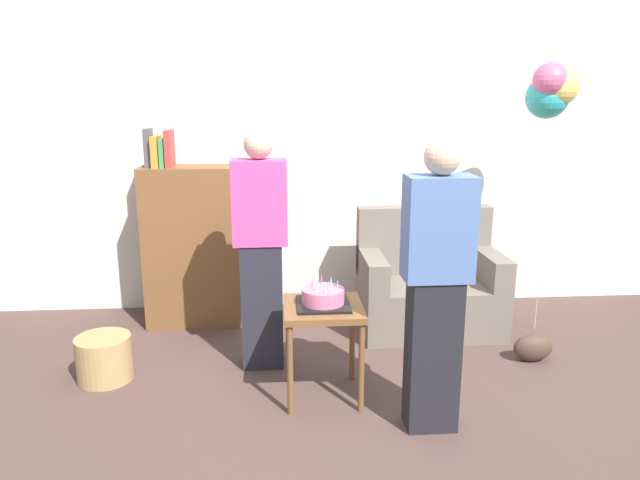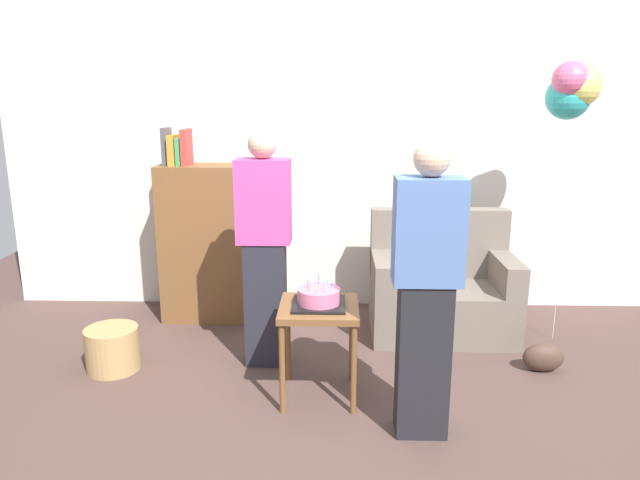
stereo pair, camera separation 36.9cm
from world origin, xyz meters
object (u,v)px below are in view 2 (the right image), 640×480
Objects in this scene: person_blowing_candles at (265,249)px; balloon_bunch at (573,89)px; side_table at (319,320)px; person_holding_cake at (426,291)px; bookshelf at (210,241)px; handbag at (543,357)px; couch at (441,291)px; wicker_basket at (112,349)px; birthday_cake at (319,298)px.

person_blowing_candles is 2.46m from balloon_bunch.
person_holding_cake is at bearing -33.73° from side_table.
handbag is (2.47, -0.94, -0.57)m from bookshelf.
side_table is 1.63m from handbag.
side_table is 0.68m from person_blowing_candles.
handbag is at bearing -149.53° from person_holding_cake.
balloon_bunch reaches higher than couch.
bookshelf is at bearing 63.91° from wicker_basket.
person_holding_cake is (0.58, -0.39, 0.18)m from birthday_cake.
balloon_bunch is at bearing 19.23° from person_blowing_candles.
person_holding_cake is 1.42m from handbag.
wicker_basket is (-0.49, -0.99, -0.52)m from bookshelf.
bookshelf is 5.70× the size of handbag.
balloon_bunch is at bearing -6.99° from bookshelf.
bookshelf is at bearing 173.01° from balloon_bunch.
birthday_cake is 2.38m from balloon_bunch.
person_holding_cake is (-0.36, -1.45, 0.49)m from couch.
person_holding_cake is (0.58, -0.39, 0.32)m from side_table.
couch is at bearing 174.31° from balloon_bunch.
birthday_cake is 0.20× the size of person_holding_cake.
person_holding_cake is 5.82× the size of handbag.
birthday_cake reaches higher than wicker_basket.
person_holding_cake reaches higher than side_table.
side_table is 2.45m from balloon_bunch.
couch is at bearing 30.23° from person_blowing_candles.
wicker_basket is at bearing -116.09° from bookshelf.
couch is 1.83× the size of side_table.
bookshelf is 1.62m from birthday_cake.
person_holding_cake is at bearing -35.79° from person_blowing_candles.
handbag is 0.13× the size of balloon_bunch.
person_holding_cake is at bearing -48.16° from bookshelf.
bookshelf is 4.43× the size of wicker_basket.
birthday_cake is at bearing -166.18° from handbag.
balloon_bunch reaches higher than handbag.
wicker_basket is at bearing -166.36° from person_blowing_candles.
handbag is 1.90m from balloon_bunch.
handbag is (0.95, 0.76, -0.73)m from person_holding_cake.
wicker_basket is 1.29× the size of handbag.
bookshelf is 1.63m from side_table.
couch is at bearing 48.67° from side_table.
side_table is at bearing -147.84° from birthday_cake.
person_blowing_candles and person_holding_cake have the same top height.
couch is 1.45m from birthday_cake.
birthday_cake is 0.15× the size of balloon_bunch.
person_holding_cake reaches higher than wicker_basket.
person_holding_cake reaches higher than couch.
balloon_bunch is (1.78, 0.98, 1.23)m from birthday_cake.
person_blowing_candles is (-1.32, -0.60, 0.49)m from couch.
handbag is at bearing 1.00° from wicker_basket.
balloon_bunch is at bearing 67.44° from handbag.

